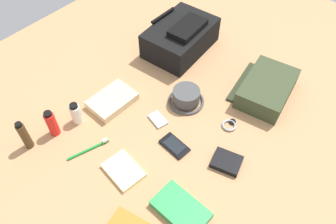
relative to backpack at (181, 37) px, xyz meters
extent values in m
cube|color=tan|center=(-0.39, -0.25, -0.08)|extent=(2.64, 2.02, 0.02)
cube|color=black|center=(0.00, 0.00, 0.00)|extent=(0.38, 0.28, 0.14)
cube|color=black|center=(0.00, -0.04, 0.08)|extent=(0.20, 0.13, 0.03)
cylinder|color=black|center=(0.00, 0.12, 0.08)|extent=(0.16, 0.02, 0.02)
cube|color=#384228|center=(0.01, -0.50, -0.03)|extent=(0.32, 0.24, 0.09)
cube|color=#2C3520|center=(0.01, -0.39, -0.07)|extent=(0.29, 0.12, 0.01)
cylinder|color=#484848|center=(-0.26, -0.26, -0.03)|extent=(0.12, 0.12, 0.06)
torus|color=#484848|center=(-0.26, -0.26, -0.07)|extent=(0.16, 0.16, 0.01)
cylinder|color=#473319|center=(-0.86, 0.07, -0.01)|extent=(0.03, 0.03, 0.13)
cylinder|color=black|center=(-0.86, 0.07, 0.07)|extent=(0.03, 0.03, 0.01)
cylinder|color=red|center=(-0.75, 0.05, -0.01)|extent=(0.04, 0.04, 0.12)
cylinder|color=black|center=(-0.75, 0.05, 0.05)|extent=(0.03, 0.03, 0.01)
cylinder|color=white|center=(-0.65, 0.03, -0.03)|extent=(0.04, 0.04, 0.09)
cylinder|color=black|center=(-0.65, 0.03, 0.03)|extent=(0.03, 0.03, 0.01)
cube|color=#2D934C|center=(-0.67, -0.56, -0.06)|extent=(0.13, 0.20, 0.03)
cube|color=white|center=(-0.67, -0.56, -0.06)|extent=(0.12, 0.19, 0.02)
cube|color=black|center=(-0.48, -0.37, -0.07)|extent=(0.07, 0.12, 0.01)
cube|color=black|center=(-0.48, -0.37, -0.06)|extent=(0.06, 0.09, 0.00)
cube|color=#B7B7BC|center=(-0.42, -0.23, -0.07)|extent=(0.07, 0.09, 0.01)
cylinder|color=silver|center=(-0.42, -0.24, -0.06)|extent=(0.03, 0.03, 0.00)
torus|color=#99999E|center=(-0.25, -0.48, -0.07)|extent=(0.06, 0.06, 0.01)
cylinder|color=black|center=(-0.22, -0.48, -0.07)|extent=(0.03, 0.03, 0.01)
cylinder|color=#198C33|center=(-0.72, -0.12, -0.07)|extent=(0.17, 0.06, 0.01)
cube|color=white|center=(-0.65, -0.14, -0.06)|extent=(0.02, 0.02, 0.01)
cube|color=black|center=(-0.41, -0.57, -0.06)|extent=(0.12, 0.13, 0.02)
cube|color=beige|center=(-0.69, -0.30, -0.06)|extent=(0.13, 0.16, 0.02)
cube|color=beige|center=(-0.49, -0.01, -0.05)|extent=(0.20, 0.15, 0.04)
camera|label=1|loc=(-1.06, -0.84, 1.07)|focal=35.99mm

